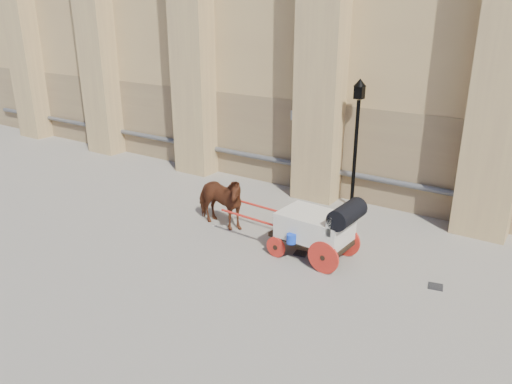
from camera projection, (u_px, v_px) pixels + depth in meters
The scene contains 6 objects.
ground at pixel (286, 246), 12.96m from camera, with size 90.00×90.00×0.00m, color gray.
horse at pixel (219, 201), 13.83m from camera, with size 0.85×1.86×1.57m, color brown.
carriage at pixel (319, 226), 12.01m from camera, with size 3.75×1.35×1.62m.
street_lamp at pixel (356, 141), 14.82m from camera, with size 0.37×0.37×3.92m.
drain_grate_near at pixel (301, 253), 12.54m from camera, with size 0.32×0.32×0.01m, color black.
drain_grate_far at pixel (435, 286), 11.06m from camera, with size 0.32×0.32×0.01m, color black.
Camera 1 is at (5.78, -10.15, 5.83)m, focal length 35.00 mm.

